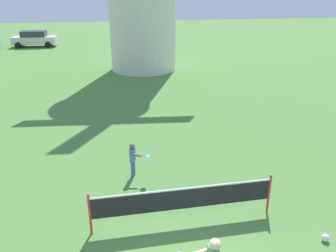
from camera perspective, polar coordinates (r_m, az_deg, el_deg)
name	(u,v)px	position (r m, az deg, el deg)	size (l,w,h in m)	color
tennis_net	(184,199)	(8.61, 2.63, -11.98)	(4.59, 0.06, 1.10)	red
player_far	(133,157)	(10.68, -5.76, -5.21)	(0.66, 0.63, 1.11)	slate
stray_ball	(325,238)	(9.15, 24.67, -16.50)	(0.18, 0.18, 0.18)	silver
parked_car_cream	(34,39)	(37.92, -21.29, 13.36)	(4.28, 2.09, 1.56)	silver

